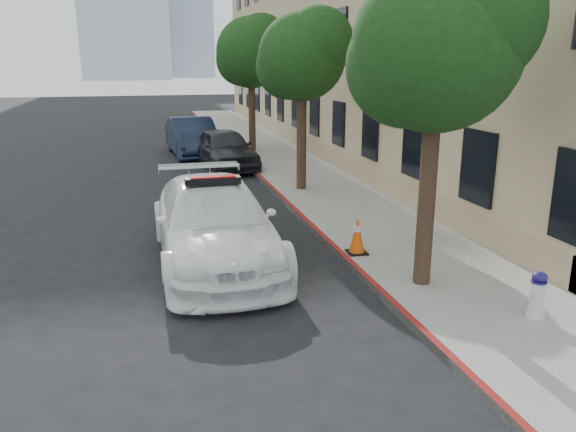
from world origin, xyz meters
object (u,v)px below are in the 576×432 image
(fire_hydrant, at_px, (537,295))
(traffic_cone, at_px, (357,235))
(police_car, at_px, (214,223))
(parked_car_far, at_px, (193,137))
(parked_car_mid, at_px, (225,149))

(fire_hydrant, relative_size, traffic_cone, 0.96)
(police_car, xyz_separation_m, fire_hydrant, (4.49, -4.16, -0.32))
(fire_hydrant, bearing_deg, parked_car_far, 78.11)
(police_car, distance_m, traffic_cone, 2.96)
(police_car, bearing_deg, parked_car_mid, 80.23)
(parked_car_mid, distance_m, traffic_cone, 11.07)
(police_car, relative_size, parked_car_mid, 1.27)
(parked_car_mid, bearing_deg, police_car, -106.63)
(parked_car_mid, relative_size, traffic_cone, 5.75)
(fire_hydrant, bearing_deg, traffic_cone, 90.99)
(fire_hydrant, bearing_deg, parked_car_mid, 77.15)
(parked_car_mid, bearing_deg, traffic_cone, -91.24)
(parked_car_mid, xyz_separation_m, traffic_cone, (1.15, -11.00, -0.23))
(parked_car_far, xyz_separation_m, fire_hydrant, (3.70, -17.79, -0.31))
(fire_hydrant, height_order, traffic_cone, traffic_cone)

